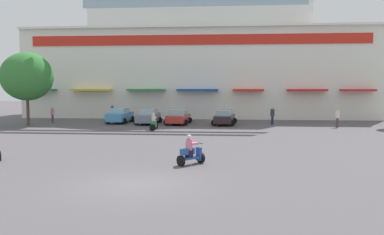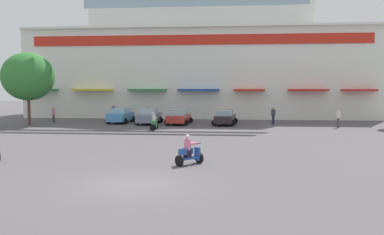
{
  "view_description": "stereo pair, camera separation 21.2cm",
  "coord_description": "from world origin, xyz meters",
  "px_view_note": "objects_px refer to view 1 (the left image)",
  "views": [
    {
      "loc": [
        3.56,
        -15.12,
        3.88
      ],
      "look_at": [
        0.86,
        14.84,
        1.44
      ],
      "focal_mm": 37.86,
      "sensor_mm": 36.0,
      "label": 1
    },
    {
      "loc": [
        3.78,
        -15.1,
        3.88
      ],
      "look_at": [
        0.86,
        14.84,
        1.44
      ],
      "focal_mm": 37.86,
      "sensor_mm": 36.0,
      "label": 2
    }
  ],
  "objects_px": {
    "scooter_rider_4": "(154,123)",
    "pedestrian_3": "(338,117)",
    "scooter_rider_2": "(191,152)",
    "plaza_tree_0": "(27,77)",
    "parked_car_0": "(120,115)",
    "parked_car_1": "(148,116)",
    "pedestrian_2": "(52,114)",
    "parked_car_3": "(224,117)",
    "parked_car_2": "(178,117)",
    "pedestrian_1": "(112,111)",
    "pedestrian_0": "(272,115)"
  },
  "relations": [
    {
      "from": "parked_car_0",
      "to": "scooter_rider_2",
      "type": "distance_m",
      "value": 22.67
    },
    {
      "from": "scooter_rider_4",
      "to": "pedestrian_0",
      "type": "bearing_deg",
      "value": 28.28
    },
    {
      "from": "pedestrian_1",
      "to": "pedestrian_2",
      "type": "height_order",
      "value": "pedestrian_1"
    },
    {
      "from": "parked_car_3",
      "to": "pedestrian_2",
      "type": "xyz_separation_m",
      "value": [
        -17.54,
        0.62,
        0.18
      ]
    },
    {
      "from": "pedestrian_3",
      "to": "scooter_rider_4",
      "type": "bearing_deg",
      "value": -167.88
    },
    {
      "from": "parked_car_0",
      "to": "pedestrian_0",
      "type": "xyz_separation_m",
      "value": [
        15.23,
        -0.36,
        0.19
      ]
    },
    {
      "from": "plaza_tree_0",
      "to": "parked_car_3",
      "type": "bearing_deg",
      "value": 7.69
    },
    {
      "from": "parked_car_2",
      "to": "pedestrian_1",
      "type": "relative_size",
      "value": 2.69
    },
    {
      "from": "pedestrian_3",
      "to": "pedestrian_2",
      "type": "bearing_deg",
      "value": 175.35
    },
    {
      "from": "parked_car_0",
      "to": "pedestrian_2",
      "type": "relative_size",
      "value": 2.69
    },
    {
      "from": "scooter_rider_2",
      "to": "pedestrian_3",
      "type": "distance_m",
      "value": 21.57
    },
    {
      "from": "parked_car_2",
      "to": "pedestrian_0",
      "type": "xyz_separation_m",
      "value": [
        9.17,
        0.42,
        0.22
      ]
    },
    {
      "from": "scooter_rider_2",
      "to": "scooter_rider_4",
      "type": "relative_size",
      "value": 0.98
    },
    {
      "from": "parked_car_2",
      "to": "pedestrian_0",
      "type": "bearing_deg",
      "value": 2.61
    },
    {
      "from": "parked_car_0",
      "to": "pedestrian_0",
      "type": "bearing_deg",
      "value": -1.35
    },
    {
      "from": "scooter_rider_4",
      "to": "pedestrian_3",
      "type": "bearing_deg",
      "value": 12.12
    },
    {
      "from": "pedestrian_0",
      "to": "scooter_rider_4",
      "type": "bearing_deg",
      "value": -151.72
    },
    {
      "from": "pedestrian_0",
      "to": "parked_car_2",
      "type": "bearing_deg",
      "value": -177.39
    },
    {
      "from": "scooter_rider_4",
      "to": "pedestrian_1",
      "type": "xyz_separation_m",
      "value": [
        -6.5,
        9.91,
        0.34
      ]
    },
    {
      "from": "pedestrian_1",
      "to": "pedestrian_3",
      "type": "height_order",
      "value": "pedestrian_3"
    },
    {
      "from": "parked_car_2",
      "to": "pedestrian_0",
      "type": "height_order",
      "value": "pedestrian_0"
    },
    {
      "from": "scooter_rider_2",
      "to": "pedestrian_0",
      "type": "bearing_deg",
      "value": 73.37
    },
    {
      "from": "plaza_tree_0",
      "to": "scooter_rider_4",
      "type": "bearing_deg",
      "value": -11.8
    },
    {
      "from": "pedestrian_2",
      "to": "pedestrian_3",
      "type": "xyz_separation_m",
      "value": [
        27.75,
        -2.26,
        0.05
      ]
    },
    {
      "from": "parked_car_2",
      "to": "plaza_tree_0",
      "type": "bearing_deg",
      "value": -169.16
    },
    {
      "from": "parked_car_3",
      "to": "pedestrian_0",
      "type": "relative_size",
      "value": 2.58
    },
    {
      "from": "parked_car_1",
      "to": "scooter_rider_2",
      "type": "bearing_deg",
      "value": -73.08
    },
    {
      "from": "pedestrian_0",
      "to": "pedestrian_1",
      "type": "distance_m",
      "value": 17.64
    },
    {
      "from": "plaza_tree_0",
      "to": "pedestrian_3",
      "type": "height_order",
      "value": "plaza_tree_0"
    },
    {
      "from": "parked_car_0",
      "to": "pedestrian_2",
      "type": "bearing_deg",
      "value": -177.18
    },
    {
      "from": "plaza_tree_0",
      "to": "scooter_rider_2",
      "type": "bearing_deg",
      "value": -45.33
    },
    {
      "from": "plaza_tree_0",
      "to": "parked_car_0",
      "type": "height_order",
      "value": "plaza_tree_0"
    },
    {
      "from": "parked_car_3",
      "to": "pedestrian_2",
      "type": "bearing_deg",
      "value": 177.99
    },
    {
      "from": "parked_car_0",
      "to": "scooter_rider_4",
      "type": "relative_size",
      "value": 2.84
    },
    {
      "from": "parked_car_2",
      "to": "pedestrian_0",
      "type": "distance_m",
      "value": 9.18
    },
    {
      "from": "parked_car_1",
      "to": "parked_car_3",
      "type": "xyz_separation_m",
      "value": [
        7.51,
        -0.15,
        -0.06
      ]
    },
    {
      "from": "parked_car_0",
      "to": "parked_car_2",
      "type": "relative_size",
      "value": 0.95
    },
    {
      "from": "pedestrian_0",
      "to": "plaza_tree_0",
      "type": "bearing_deg",
      "value": -172.38
    },
    {
      "from": "parked_car_3",
      "to": "scooter_rider_4",
      "type": "xyz_separation_m",
      "value": [
        -5.99,
        -5.12,
        -0.1
      ]
    },
    {
      "from": "scooter_rider_4",
      "to": "pedestrian_2",
      "type": "relative_size",
      "value": 0.95
    },
    {
      "from": "parked_car_3",
      "to": "pedestrian_3",
      "type": "bearing_deg",
      "value": -9.14
    },
    {
      "from": "plaza_tree_0",
      "to": "scooter_rider_4",
      "type": "distance_m",
      "value": 13.43
    },
    {
      "from": "parked_car_2",
      "to": "pedestrian_3",
      "type": "height_order",
      "value": "pedestrian_3"
    },
    {
      "from": "parked_car_0",
      "to": "scooter_rider_2",
      "type": "relative_size",
      "value": 2.88
    },
    {
      "from": "scooter_rider_2",
      "to": "plaza_tree_0",
      "type": "bearing_deg",
      "value": 134.67
    },
    {
      "from": "parked_car_2",
      "to": "pedestrian_2",
      "type": "height_order",
      "value": "pedestrian_2"
    },
    {
      "from": "parked_car_0",
      "to": "parked_car_1",
      "type": "bearing_deg",
      "value": -14.7
    },
    {
      "from": "plaza_tree_0",
      "to": "pedestrian_1",
      "type": "bearing_deg",
      "value": 50.35
    },
    {
      "from": "pedestrian_3",
      "to": "plaza_tree_0",
      "type": "bearing_deg",
      "value": -178.29
    },
    {
      "from": "scooter_rider_4",
      "to": "pedestrian_2",
      "type": "height_order",
      "value": "pedestrian_2"
    }
  ]
}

